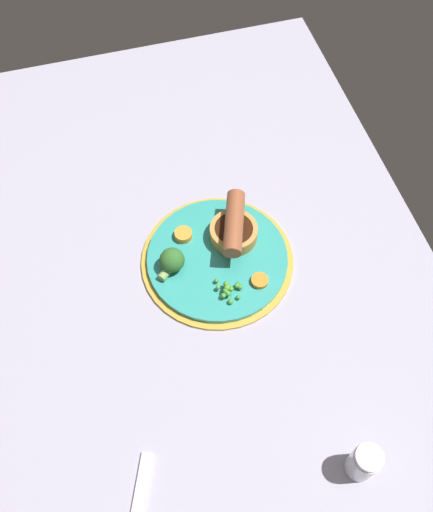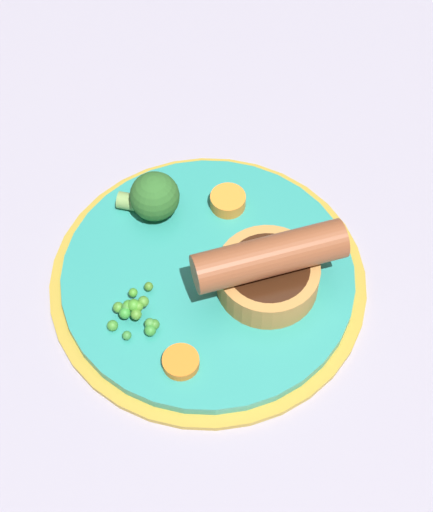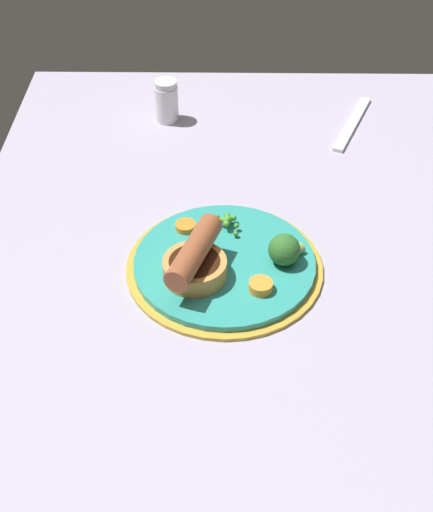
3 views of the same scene
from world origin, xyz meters
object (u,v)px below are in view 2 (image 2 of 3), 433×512
at_px(sausage_pudding, 268,269).
at_px(carrot_slice_4, 226,199).
at_px(pea_pile, 134,312).
at_px(broccoli_floret_near, 153,197).
at_px(carrot_slice_1, 181,362).
at_px(dinner_plate, 208,279).

height_order(sausage_pudding, carrot_slice_4, sausage_pudding).
bearing_deg(sausage_pudding, pea_pile, -0.61).
relative_size(broccoli_floret_near, carrot_slice_1, 1.79).
relative_size(sausage_pudding, carrot_slice_4, 4.04).
relative_size(sausage_pudding, carrot_slice_1, 4.34).
distance_m(pea_pile, carrot_slice_1, 0.05).
xyz_separation_m(pea_pile, carrot_slice_4, (-0.12, -0.05, -0.00)).
height_order(sausage_pudding, carrot_slice_1, sausage_pudding).
distance_m(dinner_plate, carrot_slice_4, 0.07).
bearing_deg(sausage_pudding, carrot_slice_1, 29.51).
distance_m(pea_pile, broccoli_floret_near, 0.10).
xyz_separation_m(sausage_pudding, carrot_slice_4, (-0.02, -0.08, -0.02)).
xyz_separation_m(sausage_pudding, broccoli_floret_near, (0.03, -0.11, -0.00)).
xyz_separation_m(pea_pile, broccoli_floret_near, (-0.07, -0.08, 0.01)).
distance_m(sausage_pudding, carrot_slice_1, 0.10).
bearing_deg(carrot_slice_1, dinner_plate, -140.42).
xyz_separation_m(dinner_plate, broccoli_floret_near, (-0.00, -0.08, 0.03)).
xyz_separation_m(dinner_plate, carrot_slice_4, (-0.05, -0.05, 0.01)).
distance_m(sausage_pudding, carrot_slice_4, 0.09).
distance_m(sausage_pudding, broccoli_floret_near, 0.12).
height_order(dinner_plate, broccoli_floret_near, broccoli_floret_near).
bearing_deg(pea_pile, carrot_slice_1, 95.50).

